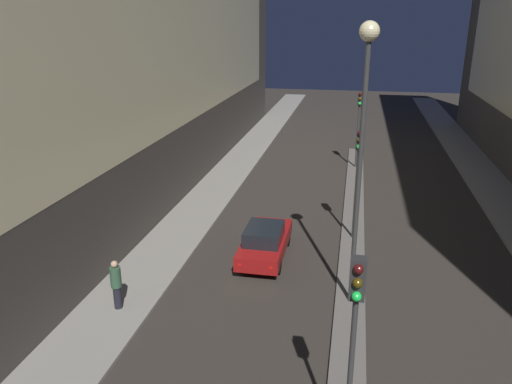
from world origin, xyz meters
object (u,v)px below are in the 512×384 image
at_px(traffic_light_near, 355,319).
at_px(pedestrian_on_left_sidewalk, 116,283).
at_px(traffic_light_mid, 358,160).
at_px(street_lamp, 364,110).
at_px(traffic_light_far, 359,112).
at_px(car_left_lane, 265,241).

height_order(traffic_light_near, pedestrian_on_left_sidewalk, traffic_light_near).
relative_size(traffic_light_near, traffic_light_mid, 1.00).
height_order(traffic_light_mid, street_lamp, street_lamp).
relative_size(traffic_light_mid, pedestrian_on_left_sidewalk, 2.81).
xyz_separation_m(traffic_light_far, pedestrian_on_left_sidewalk, (-7.82, -19.00, -2.72)).
xyz_separation_m(traffic_light_near, car_left_lane, (-3.59, 9.69, -3.03)).
bearing_deg(traffic_light_mid, traffic_light_near, -90.00).
bearing_deg(street_lamp, pedestrian_on_left_sidewalk, -165.62).
relative_size(traffic_light_far, car_left_lane, 1.16).
distance_m(traffic_light_near, street_lamp, 7.44).
relative_size(traffic_light_near, pedestrian_on_left_sidewalk, 2.81).
relative_size(traffic_light_near, street_lamp, 0.54).
distance_m(traffic_light_near, pedestrian_on_left_sidewalk, 9.55).
relative_size(street_lamp, car_left_lane, 2.17).
bearing_deg(car_left_lane, pedestrian_on_left_sidewalk, -130.60).
relative_size(traffic_light_mid, car_left_lane, 1.16).
xyz_separation_m(traffic_light_mid, car_left_lane, (-3.59, -2.53, -3.03)).
xyz_separation_m(traffic_light_mid, pedestrian_on_left_sidewalk, (-7.82, -7.46, -2.72)).
bearing_deg(pedestrian_on_left_sidewalk, traffic_light_mid, 43.65).
bearing_deg(street_lamp, traffic_light_far, 90.00).
bearing_deg(street_lamp, car_left_lane, 140.89).
height_order(car_left_lane, pedestrian_on_left_sidewalk, pedestrian_on_left_sidewalk).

